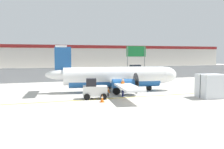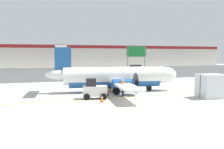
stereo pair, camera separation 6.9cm
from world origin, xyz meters
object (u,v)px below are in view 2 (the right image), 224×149
Objects in this scene: ground_crew_worker at (123,87)px; parked_car_2 at (119,72)px; cargo_container at (212,86)px; baggage_tug at (94,89)px; parked_car_3 at (135,68)px; commuter_airplane at (117,77)px; traffic_cone_near_right at (102,98)px; traffic_cone_near_left at (108,90)px; parked_car_0 at (8,73)px; highway_sign at (136,54)px; parked_car_1 at (63,69)px.

parked_car_2 is at bearing -76.92° from ground_crew_worker.
cargo_container reaches higher than parked_car_2.
parked_car_3 is at bearing 72.57° from baggage_tug.
commuter_airplane is at bearing 57.66° from baggage_tug.
traffic_cone_near_right is (-10.42, 1.08, -0.79)m from cargo_container.
traffic_cone_near_left is 5.26m from traffic_cone_near_right.
parked_car_0 is at bearing -1.80° from parked_car_2.
ground_crew_worker is at bearing -117.85° from highway_sign.
parked_car_0 is at bearing -30.68° from ground_crew_worker.
cargo_container is 0.61× the size of parked_car_0.
highway_sign is (10.70, -14.70, 3.24)m from parked_car_1.
traffic_cone_near_left is (-1.18, -0.54, -1.29)m from commuter_airplane.
baggage_tug is 2.91m from ground_crew_worker.
traffic_cone_near_left is (-8.31, 5.90, -0.79)m from cargo_container.
parked_car_0 is at bearing 33.01° from parked_car_1.
baggage_tug is at bearing 71.06° from parked_car_2.
commuter_airplane is 23.71m from parked_car_0.
baggage_tug is 3.92× the size of traffic_cone_near_left.
traffic_cone_near_right is 0.15× the size of parked_car_1.
traffic_cone_near_left is 1.00× the size of traffic_cone_near_right.
traffic_cone_near_right is 24.65m from parked_car_2.
parked_car_1 is at bearing -142.59° from parked_car_0.
parked_car_0 reaches higher than traffic_cone_near_right.
traffic_cone_near_right is 37.30m from parked_car_3.
baggage_tug is (-3.49, -3.54, -0.75)m from commuter_airplane.
parked_car_1 is at bearing 126.06° from highway_sign.
cargo_container reaches higher than parked_car_1.
cargo_container is at bearing -93.85° from highway_sign.
traffic_cone_near_right is at bearing 70.58° from ground_crew_worker.
ground_crew_worker is at bearing 114.61° from parked_car_0.
parked_car_3 is 15.10m from highway_sign.
highway_sign reaches higher than cargo_container.
cargo_container is at bearing 124.11° from parked_car_0.
ground_crew_worker is 8.36m from cargo_container.
commuter_airplane is 2.92× the size of highway_sign.
parked_car_1 is at bearing -45.47° from parked_car_2.
parked_car_3 is at bearing 61.92° from traffic_cone_near_right.
parked_car_0 is 19.29m from parked_car_2.
commuter_airplane is 31.03m from parked_car_3.
parked_car_0 is 13.33m from parked_car_1.
commuter_airplane is 9.62m from cargo_container.
parked_car_2 is 1.01× the size of parked_car_3.
parked_car_3 is at bearing 66.99° from highway_sign.
parked_car_2 is (7.78, 17.76, 0.58)m from traffic_cone_near_left.
parked_car_2 is (-0.53, 23.65, -0.21)m from cargo_container.
baggage_tug is at bearing 96.40° from traffic_cone_near_right.
parked_car_0 reaches higher than traffic_cone_near_left.
cargo_container is at bearing 98.23° from parked_car_1.
parked_car_2 reaches higher than traffic_cone_near_left.
parked_car_3 is at bearing 61.20° from traffic_cone_near_left.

